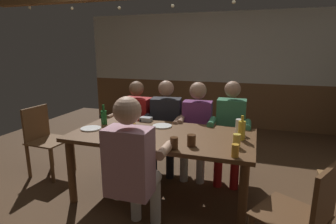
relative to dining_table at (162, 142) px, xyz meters
name	(u,v)px	position (x,y,z in m)	size (l,w,h in m)	color
ground_plane	(164,193)	(0.00, 0.08, -0.64)	(7.16, 7.16, 0.00)	#4C331E
back_wall_upper	(212,48)	(0.00, 3.12, 0.97)	(5.44, 0.12, 1.39)	beige
back_wall_wainscot	(210,103)	(0.00, 3.12, -0.18)	(5.44, 0.12, 0.92)	brown
dining_table	(162,142)	(0.00, 0.00, 0.00)	(1.89, 0.96, 0.73)	brown
person_0	(135,120)	(-0.64, 0.71, 0.01)	(0.53, 0.54, 1.17)	#AD1919
person_1	(165,122)	(-0.20, 0.70, 0.02)	(0.57, 0.58, 1.19)	black
person_2	(196,124)	(0.22, 0.70, 0.02)	(0.52, 0.51, 1.19)	#6B2D66
person_3	(230,127)	(0.64, 0.70, 0.02)	(0.49, 0.52, 1.22)	#33724C
person_4	(133,164)	(0.00, -0.71, 0.05)	(0.50, 0.52, 1.26)	#B78493
chair_empty_near_right	(45,138)	(-1.63, 0.09, -0.16)	(0.46, 0.46, 0.88)	brown
chair_empty_far_end	(303,217)	(1.27, -0.72, -0.16)	(0.60, 0.60, 0.88)	brown
condiment_caddy	(146,119)	(-0.35, 0.40, 0.12)	(0.14, 0.10, 0.05)	#B2B7BC
plate_0	(162,126)	(-0.08, 0.24, 0.10)	(0.22, 0.22, 0.01)	white
plate_1	(91,129)	(-0.80, -0.10, 0.10)	(0.22, 0.22, 0.01)	white
bottle_0	(242,130)	(0.80, 0.06, 0.19)	(0.07, 0.07, 0.24)	gold
bottle_1	(104,117)	(-0.77, 0.13, 0.18)	(0.07, 0.07, 0.23)	#195923
pint_glass_0	(239,127)	(0.77, 0.23, 0.17)	(0.08, 0.08, 0.16)	white
pint_glass_1	(237,141)	(0.77, -0.17, 0.15)	(0.07, 0.07, 0.12)	#E5C64C
pint_glass_2	(174,143)	(0.25, -0.40, 0.15)	(0.07, 0.07, 0.11)	#4C2D19
pint_glass_3	(191,140)	(0.38, -0.27, 0.15)	(0.08, 0.08, 0.11)	#4C2D19
pint_glass_4	(124,122)	(-0.50, 0.12, 0.14)	(0.07, 0.07, 0.11)	white
pint_glass_5	(132,131)	(-0.23, -0.24, 0.17)	(0.07, 0.07, 0.16)	gold
pint_glass_6	(235,151)	(0.78, -0.41, 0.15)	(0.06, 0.06, 0.11)	gold
string_lights	(173,3)	(0.00, 0.37, 1.43)	(3.85, 0.04, 0.10)	#F9EAB2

